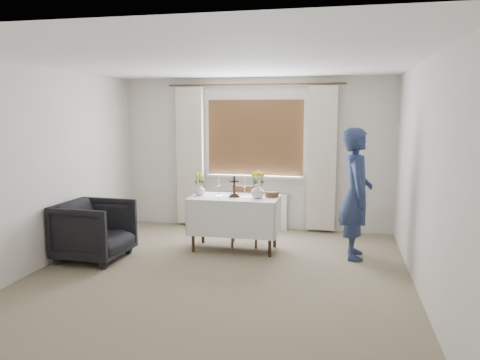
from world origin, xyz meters
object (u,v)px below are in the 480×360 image
altar_table (235,223)px  flower_vase_right (258,191)px  flower_vase_left (200,189)px  wooden_chair (245,216)px  armchair (94,230)px  person (356,194)px  wooden_cross (234,186)px

altar_table → flower_vase_right: bearing=-4.2°
flower_vase_left → wooden_chair: bearing=20.6°
flower_vase_left → flower_vase_right: 0.85m
armchair → wooden_chair: bearing=-56.4°
armchair → flower_vase_right: bearing=-65.9°
person → wooden_cross: 1.66m
flower_vase_left → flower_vase_right: (0.85, -0.05, 0.01)m
wooden_cross → flower_vase_left: bearing=158.5°
person → flower_vase_right: (-1.32, -0.01, -0.01)m
wooden_chair → wooden_cross: wooden_cross is taller
armchair → person: bearing=-73.6°
wooden_cross → wooden_chair: bearing=53.2°
altar_table → flower_vase_left: size_ratio=7.37×
person → flower_vase_right: bearing=87.6°
altar_table → person: bearing=-0.4°
wooden_cross → flower_vase_left: 0.52m
wooden_chair → flower_vase_left: bearing=-168.8°
altar_table → person: (1.66, -0.01, 0.49)m
person → altar_table: bearing=86.6°
person → wooden_chair: bearing=77.4°
wooden_cross → armchair: bearing=-172.2°
person → armchair: bearing=100.5°
altar_table → wooden_chair: wooden_chair is taller
wooden_chair → flower_vase_left: 0.77m
wooden_chair → armchair: bearing=-158.7°
person → flower_vase_left: size_ratio=10.36×
armchair → flower_vase_right: flower_vase_right is taller
wooden_chair → person: 1.65m
wooden_cross → flower_vase_right: (0.34, -0.01, -0.05)m
altar_table → wooden_cross: size_ratio=4.15×
altar_table → armchair: 1.90m
person → flower_vase_right: size_ratio=8.87×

